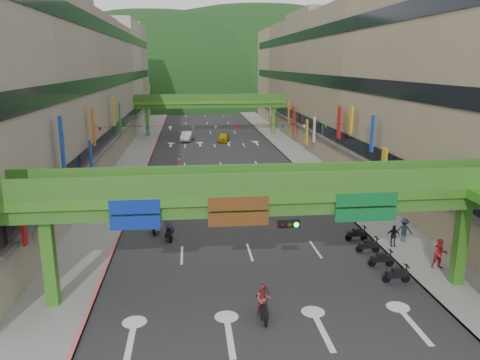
{
  "coord_description": "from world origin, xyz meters",
  "views": [
    {
      "loc": [
        -3.79,
        -16.84,
        12.24
      ],
      "look_at": [
        0.0,
        18.0,
        3.5
      ],
      "focal_mm": 35.0,
      "sensor_mm": 36.0,
      "label": 1
    }
  ],
  "objects_px": {
    "scooter_rider_mid": "(263,302)",
    "car_yellow": "(223,137)",
    "scooter_rider_near": "(169,226)",
    "car_silver": "(187,136)",
    "overpass_near": "(285,207)",
    "pedestrian_red": "(440,256)"
  },
  "relations": [
    {
      "from": "overpass_near",
      "to": "car_yellow",
      "type": "bearing_deg",
      "value": 89.23
    },
    {
      "from": "scooter_rider_near",
      "to": "car_silver",
      "type": "bearing_deg",
      "value": 88.46
    },
    {
      "from": "car_silver",
      "to": "car_yellow",
      "type": "distance_m",
      "value": 5.97
    },
    {
      "from": "scooter_rider_near",
      "to": "scooter_rider_mid",
      "type": "xyz_separation_m",
      "value": [
        4.96,
        -11.42,
        -0.03
      ]
    },
    {
      "from": "car_silver",
      "to": "car_yellow",
      "type": "bearing_deg",
      "value": -2.57
    },
    {
      "from": "overpass_near",
      "to": "scooter_rider_mid",
      "type": "bearing_deg",
      "value": -125.86
    },
    {
      "from": "overpass_near",
      "to": "pedestrian_red",
      "type": "height_order",
      "value": "overpass_near"
    },
    {
      "from": "pedestrian_red",
      "to": "scooter_rider_near",
      "type": "bearing_deg",
      "value": 162.48
    },
    {
      "from": "car_yellow",
      "to": "scooter_rider_near",
      "type": "bearing_deg",
      "value": -90.85
    },
    {
      "from": "pedestrian_red",
      "to": "overpass_near",
      "type": "bearing_deg",
      "value": -160.29
    },
    {
      "from": "scooter_rider_mid",
      "to": "car_silver",
      "type": "distance_m",
      "value": 55.64
    },
    {
      "from": "scooter_rider_mid",
      "to": "car_silver",
      "type": "height_order",
      "value": "scooter_rider_mid"
    },
    {
      "from": "overpass_near",
      "to": "car_yellow",
      "type": "xyz_separation_m",
      "value": [
        0.71,
        52.41,
        -4.49
      ]
    },
    {
      "from": "scooter_rider_mid",
      "to": "car_silver",
      "type": "bearing_deg",
      "value": 93.89
    },
    {
      "from": "scooter_rider_near",
      "to": "overpass_near",
      "type": "bearing_deg",
      "value": -56.4
    },
    {
      "from": "scooter_rider_near",
      "to": "car_silver",
      "type": "distance_m",
      "value": 44.11
    },
    {
      "from": "scooter_rider_near",
      "to": "car_yellow",
      "type": "relative_size",
      "value": 0.51
    },
    {
      "from": "car_silver",
      "to": "pedestrian_red",
      "type": "bearing_deg",
      "value": -64.22
    },
    {
      "from": "scooter_rider_mid",
      "to": "car_yellow",
      "type": "distance_m",
      "value": 54.34
    },
    {
      "from": "scooter_rider_near",
      "to": "pedestrian_red",
      "type": "bearing_deg",
      "value": -22.75
    },
    {
      "from": "scooter_rider_mid",
      "to": "pedestrian_red",
      "type": "distance_m",
      "value": 12.37
    },
    {
      "from": "overpass_near",
      "to": "pedestrian_red",
      "type": "bearing_deg",
      "value": 14.47
    }
  ]
}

